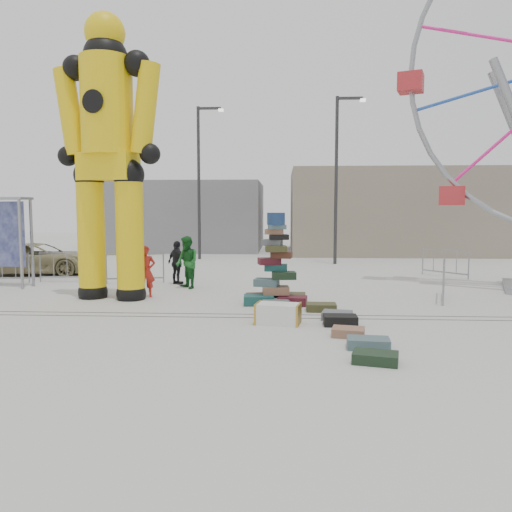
# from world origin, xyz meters

# --- Properties ---
(ground) EXTENTS (90.00, 90.00, 0.00)m
(ground) POSITION_xyz_m (0.00, 0.00, 0.00)
(ground) COLOR #9E9E99
(ground) RESTS_ON ground
(track_line_near) EXTENTS (40.00, 0.04, 0.01)m
(track_line_near) POSITION_xyz_m (0.00, 0.60, 0.00)
(track_line_near) COLOR #47443F
(track_line_near) RESTS_ON ground
(track_line_far) EXTENTS (40.00, 0.04, 0.01)m
(track_line_far) POSITION_xyz_m (0.00, 1.00, 0.00)
(track_line_far) COLOR #47443F
(track_line_far) RESTS_ON ground
(building_right) EXTENTS (12.00, 8.00, 5.00)m
(building_right) POSITION_xyz_m (7.00, 20.00, 2.50)
(building_right) COLOR gray
(building_right) RESTS_ON ground
(building_left) EXTENTS (10.00, 8.00, 4.40)m
(building_left) POSITION_xyz_m (-6.00, 22.00, 2.20)
(building_left) COLOR gray
(building_left) RESTS_ON ground
(lamp_post_right) EXTENTS (1.41, 0.25, 8.00)m
(lamp_post_right) POSITION_xyz_m (3.09, 13.00, 4.48)
(lamp_post_right) COLOR #2D2D30
(lamp_post_right) RESTS_ON ground
(lamp_post_left) EXTENTS (1.41, 0.25, 8.00)m
(lamp_post_left) POSITION_xyz_m (-3.91, 15.00, 4.48)
(lamp_post_left) COLOR #2D2D30
(lamp_post_left) RESTS_ON ground
(suitcase_tower) EXTENTS (1.79, 1.60, 2.56)m
(suitcase_tower) POSITION_xyz_m (0.24, 2.50, 0.72)
(suitcase_tower) COLOR #1A504C
(suitcase_tower) RESTS_ON ground
(crash_test_dummy) EXTENTS (3.39, 1.48, 8.48)m
(crash_test_dummy) POSITION_xyz_m (-4.64, 3.03, 4.47)
(crash_test_dummy) COLOR black
(crash_test_dummy) RESTS_ON ground
(steamer_trunk) EXTENTS (1.10, 0.76, 0.47)m
(steamer_trunk) POSITION_xyz_m (0.34, 0.00, 0.24)
(steamer_trunk) COLOR silver
(steamer_trunk) RESTS_ON ground
(row_case_0) EXTENTS (0.78, 0.50, 0.20)m
(row_case_0) POSITION_xyz_m (1.45, 1.51, 0.10)
(row_case_0) COLOR #404020
(row_case_0) RESTS_ON ground
(row_case_1) EXTENTS (0.80, 0.69, 0.20)m
(row_case_1) POSITION_xyz_m (1.75, 0.53, 0.10)
(row_case_1) COLOR slate
(row_case_1) RESTS_ON ground
(row_case_2) EXTENTS (0.76, 0.49, 0.24)m
(row_case_2) POSITION_xyz_m (1.76, -0.10, 0.12)
(row_case_2) COLOR black
(row_case_2) RESTS_ON ground
(row_case_3) EXTENTS (0.74, 0.61, 0.19)m
(row_case_3) POSITION_xyz_m (1.81, -1.09, 0.09)
(row_case_3) COLOR #93644A
(row_case_3) RESTS_ON ground
(row_case_4) EXTENTS (0.84, 0.56, 0.21)m
(row_case_4) POSITION_xyz_m (2.07, -1.98, 0.10)
(row_case_4) COLOR #4A656B
(row_case_4) RESTS_ON ground
(row_case_5) EXTENTS (0.86, 0.67, 0.19)m
(row_case_5) POSITION_xyz_m (2.04, -2.89, 0.10)
(row_case_5) COLOR #1A301C
(row_case_5) RESTS_ON ground
(barricade_dummy_a) EXTENTS (2.00, 0.11, 1.10)m
(barricade_dummy_a) POSITION_xyz_m (-9.69, 5.99, 0.55)
(barricade_dummy_a) COLOR gray
(barricade_dummy_a) RESTS_ON ground
(barricade_dummy_b) EXTENTS (2.00, 0.16, 1.10)m
(barricade_dummy_b) POSITION_xyz_m (-7.46, 6.39, 0.55)
(barricade_dummy_b) COLOR gray
(barricade_dummy_b) RESTS_ON ground
(barricade_dummy_c) EXTENTS (1.97, 0.54, 1.10)m
(barricade_dummy_c) POSITION_xyz_m (-4.85, 6.15, 0.55)
(barricade_dummy_c) COLOR gray
(barricade_dummy_c) RESTS_ON ground
(barricade_wheel_front) EXTENTS (0.70, 1.94, 1.10)m
(barricade_wheel_front) POSITION_xyz_m (5.16, 3.36, 0.55)
(barricade_wheel_front) COLOR gray
(barricade_wheel_front) RESTS_ON ground
(barricade_wheel_back) EXTENTS (1.36, 1.60, 1.10)m
(barricade_wheel_back) POSITION_xyz_m (6.83, 8.51, 0.55)
(barricade_wheel_back) COLOR gray
(barricade_wheel_back) RESTS_ON ground
(pedestrian_red) EXTENTS (0.66, 0.53, 1.56)m
(pedestrian_red) POSITION_xyz_m (-3.68, 3.32, 0.78)
(pedestrian_red) COLOR #B32319
(pedestrian_red) RESTS_ON ground
(pedestrian_green) EXTENTS (1.06, 1.09, 1.76)m
(pedestrian_green) POSITION_xyz_m (-2.76, 5.06, 0.88)
(pedestrian_green) COLOR #175E21
(pedestrian_green) RESTS_ON ground
(pedestrian_black) EXTENTS (0.94, 0.85, 1.54)m
(pedestrian_black) POSITION_xyz_m (-3.29, 6.00, 0.77)
(pedestrian_black) COLOR black
(pedestrian_black) RESTS_ON ground
(parked_suv) EXTENTS (4.83, 2.69, 1.28)m
(parked_suv) POSITION_xyz_m (-9.50, 8.39, 0.64)
(parked_suv) COLOR #928A5E
(parked_suv) RESTS_ON ground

